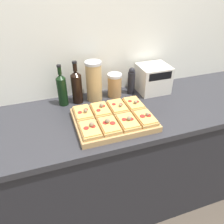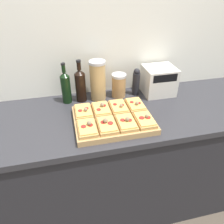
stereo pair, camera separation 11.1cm
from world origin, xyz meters
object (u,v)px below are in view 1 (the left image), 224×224
Objects in this scene: olive_oil_bottle at (62,89)px; wine_bottle at (77,86)px; toaster_oven at (153,79)px; pepper_mill at (131,81)px; grain_jar_tall at (94,81)px; cutting_board at (114,120)px; grain_jar_short at (115,85)px.

wine_bottle reaches higher than olive_oil_bottle.
wine_bottle is 0.58m from toaster_oven.
pepper_mill is 0.17m from toaster_oven.
grain_jar_tall is at bearing 177.85° from toaster_oven.
toaster_oven is at bearing -1.44° from olive_oil_bottle.
pepper_mill reaches higher than cutting_board.
wine_bottle reaches higher than pepper_mill.
grain_jar_short is (0.27, 0.00, -0.04)m from wine_bottle.
cutting_board is 0.41m from pepper_mill.
wine_bottle reaches higher than grain_jar_tall.
wine_bottle is at bearing 178.31° from toaster_oven.
wine_bottle is 1.06× the size of grain_jar_tall.
pepper_mill is 0.83× the size of toaster_oven.
grain_jar_short is at bearing 176.76° from toaster_oven.
toaster_oven is at bearing -2.15° from grain_jar_tall.
wine_bottle reaches higher than cutting_board.
grain_jar_tall is 1.39× the size of pepper_mill.
grain_jar_tall is at bearing 96.42° from cutting_board.
olive_oil_bottle is 0.68m from toaster_oven.
grain_jar_tall reaches higher than pepper_mill.
grain_jar_short reaches higher than cutting_board.
pepper_mill and toaster_oven have the same top height.
grain_jar_short is (0.12, 0.31, 0.07)m from cutting_board.
grain_jar_short is 0.70× the size of toaster_oven.
olive_oil_bottle reaches higher than cutting_board.
grain_jar_short is at bearing 0.00° from olive_oil_bottle.
cutting_board is 0.34m from grain_jar_tall.
wine_bottle is at bearing 180.00° from grain_jar_tall.
grain_jar_tall is at bearing 0.00° from olive_oil_bottle.
toaster_oven reaches higher than grain_jar_short.
olive_oil_bottle is 0.51m from pepper_mill.
grain_jar_tall is at bearing 0.00° from wine_bottle.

